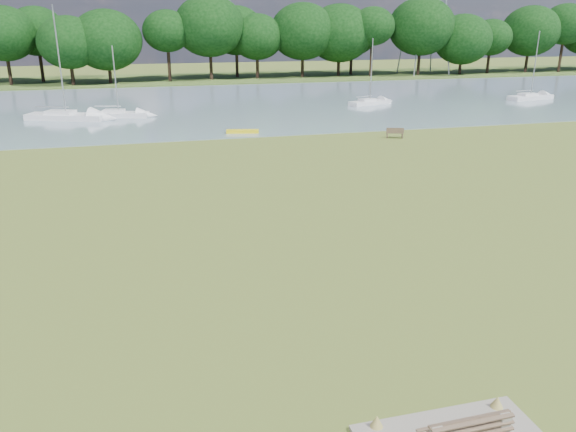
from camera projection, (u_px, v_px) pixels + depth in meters
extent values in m
plane|color=brown|center=(294.00, 235.00, 24.86)|extent=(220.00, 220.00, 0.00)
cube|color=gray|center=(196.00, 105.00, 63.22)|extent=(220.00, 40.00, 0.10)
cube|color=#4C6626|center=(176.00, 80.00, 90.62)|extent=(220.00, 20.00, 0.40)
cube|color=gray|center=(503.00, 425.00, 12.03)|extent=(0.24, 0.20, 0.59)
cube|color=brown|center=(473.00, 429.00, 11.70)|extent=(1.94, 0.17, 0.47)
cube|color=brown|center=(460.00, 428.00, 12.21)|extent=(1.94, 0.46, 0.04)
cube|color=brown|center=(469.00, 424.00, 11.86)|extent=(1.94, 0.17, 0.47)
cube|color=brown|center=(387.00, 135.00, 45.44)|extent=(0.22, 0.42, 0.43)
cube|color=brown|center=(402.00, 136.00, 45.32)|extent=(0.22, 0.42, 0.43)
cube|color=brown|center=(395.00, 133.00, 45.31)|extent=(1.46, 0.89, 0.05)
cube|color=brown|center=(395.00, 130.00, 45.06)|extent=(1.33, 0.54, 0.42)
cube|color=yellow|center=(243.00, 131.00, 47.22)|extent=(2.79, 1.19, 0.27)
cylinder|color=black|center=(15.00, 70.00, 80.66)|extent=(0.56, 0.56, 4.27)
ellipsoid|color=black|center=(9.00, 32.00, 78.95)|extent=(7.83, 7.83, 6.65)
cylinder|color=black|center=(67.00, 68.00, 82.30)|extent=(0.56, 0.56, 4.59)
ellipsoid|color=black|center=(62.00, 28.00, 80.45)|extent=(8.95, 8.95, 7.60)
cylinder|color=black|center=(117.00, 70.00, 84.14)|extent=(0.56, 0.56, 3.62)
ellipsoid|color=black|center=(114.00, 39.00, 82.69)|extent=(10.06, 10.06, 8.55)
cylinder|color=black|center=(164.00, 68.00, 85.77)|extent=(0.56, 0.56, 3.95)
ellipsoid|color=black|center=(162.00, 35.00, 84.19)|extent=(7.83, 7.83, 6.65)
cylinder|color=black|center=(210.00, 66.00, 87.41)|extent=(0.56, 0.56, 4.27)
ellipsoid|color=black|center=(208.00, 31.00, 85.69)|extent=(8.95, 8.95, 7.60)
cylinder|color=black|center=(254.00, 64.00, 89.04)|extent=(0.56, 0.56, 4.59)
ellipsoid|color=black|center=(253.00, 27.00, 87.20)|extent=(10.06, 10.06, 8.55)
cylinder|color=black|center=(296.00, 67.00, 90.88)|extent=(0.56, 0.56, 3.62)
ellipsoid|color=black|center=(296.00, 38.00, 89.43)|extent=(7.83, 7.83, 6.65)
cylinder|color=black|center=(337.00, 65.00, 92.52)|extent=(0.56, 0.56, 3.95)
ellipsoid|color=black|center=(338.00, 34.00, 90.93)|extent=(8.95, 8.95, 7.60)
cylinder|color=black|center=(376.00, 63.00, 94.15)|extent=(0.56, 0.56, 4.27)
ellipsoid|color=black|center=(378.00, 30.00, 92.44)|extent=(10.06, 10.06, 8.55)
cylinder|color=black|center=(414.00, 61.00, 95.78)|extent=(0.56, 0.56, 4.59)
ellipsoid|color=black|center=(417.00, 27.00, 93.94)|extent=(7.83, 7.83, 6.65)
cylinder|color=black|center=(451.00, 63.00, 97.63)|extent=(0.56, 0.56, 3.62)
ellipsoid|color=black|center=(453.00, 37.00, 96.17)|extent=(8.95, 8.95, 7.60)
cylinder|color=black|center=(486.00, 62.00, 99.26)|extent=(0.56, 0.56, 3.95)
ellipsoid|color=black|center=(490.00, 33.00, 97.67)|extent=(10.06, 10.06, 8.55)
cylinder|color=black|center=(521.00, 60.00, 100.89)|extent=(0.56, 0.56, 4.27)
ellipsoid|color=black|center=(525.00, 30.00, 99.18)|extent=(7.83, 7.83, 6.65)
cylinder|color=black|center=(554.00, 59.00, 102.52)|extent=(0.56, 0.56, 4.59)
ellipsoid|color=black|center=(559.00, 26.00, 100.68)|extent=(8.95, 8.95, 7.60)
cube|color=silver|center=(531.00, 96.00, 67.51)|extent=(6.20, 2.75, 0.69)
cube|color=silver|center=(528.00, 93.00, 67.17)|extent=(2.30, 1.68, 0.45)
cylinder|color=#A5A8AD|center=(535.00, 64.00, 66.25)|extent=(0.12, 0.12, 7.36)
cube|color=silver|center=(66.00, 115.00, 53.66)|extent=(7.82, 4.75, 0.75)
cube|color=silver|center=(60.00, 111.00, 53.58)|extent=(3.08, 2.52, 0.48)
cylinder|color=#A5A8AD|center=(59.00, 61.00, 51.99)|extent=(0.13, 0.13, 9.83)
cube|color=silver|center=(370.00, 102.00, 63.34)|extent=(5.40, 3.13, 0.61)
cube|color=silver|center=(367.00, 99.00, 62.99)|extent=(2.10, 1.69, 0.39)
cylinder|color=#A5A8AD|center=(371.00, 70.00, 62.19)|extent=(0.10, 0.10, 6.73)
cube|color=silver|center=(119.00, 114.00, 55.00)|extent=(5.86, 3.00, 0.68)
cube|color=silver|center=(114.00, 109.00, 54.87)|extent=(2.23, 1.71, 0.43)
cylinder|color=#A5A8AD|center=(115.00, 79.00, 53.93)|extent=(0.12, 0.12, 6.25)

